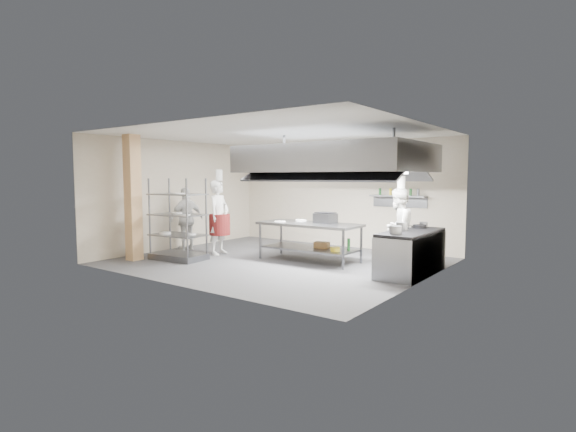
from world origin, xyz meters
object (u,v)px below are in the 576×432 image
Objects in this scene: island at (309,242)px; chef_line at (398,228)px; griddle at (325,218)px; chef_plating at (187,219)px; chef_head at (219,217)px; stockpot at (402,226)px; pass_rack at (178,219)px; cooking_range at (411,254)px.

chef_line reaches higher than island.
griddle is (0.33, 0.19, 0.57)m from island.
chef_plating is at bearing -170.08° from island.
chef_head is (-2.38, -0.62, 0.50)m from island.
chef_head is at bearing -156.03° from griddle.
chef_line is 7.05× the size of stockpot.
chef_plating reaches higher than island.
island is 1.25× the size of pass_rack.
chef_line is at bearing 20.73° from griddle.
pass_rack is at bearing -139.77° from griddle.
island is 1.40× the size of chef_line.
griddle is 1.91× the size of stockpot.
island is at bearing 109.56° from chef_plating.
griddle is (-1.65, -0.39, 0.15)m from chef_line.
stockpot is at bearing 32.00° from chef_line.
griddle is at bearing 175.11° from cooking_range.
island is 2.51m from cooking_range.
chef_plating reaches higher than griddle.
cooking_range is 4.96m from chef_head.
chef_line is (-0.52, 0.58, 0.46)m from cooking_range.
chef_head is at bearing -166.03° from island.
cooking_range is 1.14× the size of chef_line.
pass_rack is 4.13× the size of griddle.
pass_rack is 5.18m from chef_line.
chef_line is at bearing 111.63° from chef_plating.
chef_plating is at bearing -174.39° from stockpot.
chef_head is 1.11× the size of chef_plating.
cooking_range is at bearing 46.02° from chef_line.
chef_line is 5.69m from chef_plating.
chef_line is (4.37, 1.20, -0.08)m from chef_head.
pass_rack is 5.48m from cooking_range.
stockpot is (2.34, -0.08, 0.53)m from island.
griddle is 2.03m from stockpot.
island is at bearing -87.38° from chef_head.
griddle reaches higher than stockpot.
pass_rack reaches higher than stockpot.
chef_head is 2.83m from griddle.
griddle is (-2.18, 0.19, 0.61)m from cooking_range.
chef_line is (4.64, 2.31, -0.11)m from pass_rack.
chef_plating is (-5.56, -1.24, -0.02)m from chef_line.
pass_rack is at bearing -161.42° from cooking_range.
pass_rack is at bearing -59.80° from chef_line.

